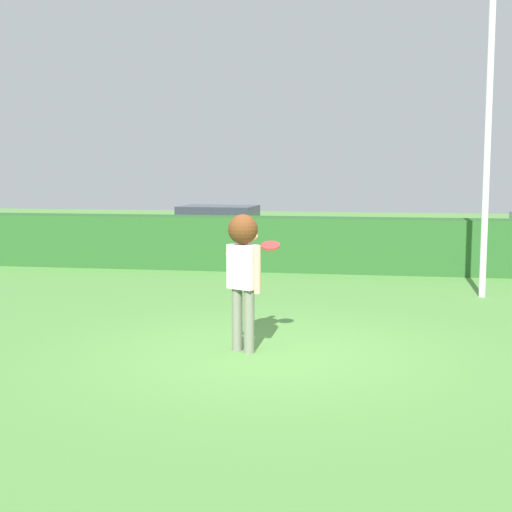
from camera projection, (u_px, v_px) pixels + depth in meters
name	position (u px, v px, depth m)	size (l,w,h in m)	color
ground_plane	(270.00, 353.00, 9.71)	(60.00, 60.00, 0.00)	#548E40
person	(243.00, 261.00, 9.68)	(0.51, 0.84, 1.82)	slate
frisbee	(270.00, 246.00, 10.00)	(0.26, 0.25, 0.10)	red
lamppost	(489.00, 108.00, 13.46)	(0.24, 0.24, 6.31)	silver
hedge_row	(320.00, 245.00, 17.18)	(25.17, 0.90, 1.25)	#265724
parked_car_silver	(218.00, 225.00, 22.13)	(4.30, 2.02, 1.25)	#B7B7BC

